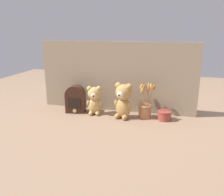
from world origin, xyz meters
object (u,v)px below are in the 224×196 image
(teddy_bear_medium, at_px, (94,100))
(flower_vase, at_px, (145,108))
(teddy_bear_large, at_px, (123,100))
(decorative_tin_tall, at_px, (164,115))
(vintage_radio, at_px, (75,99))

(teddy_bear_medium, height_order, flower_vase, flower_vase)
(teddy_bear_large, bearing_deg, flower_vase, 16.08)
(teddy_bear_large, height_order, flower_vase, flower_vase)
(teddy_bear_medium, bearing_deg, flower_vase, 3.39)
(decorative_tin_tall, bearing_deg, vintage_radio, -179.69)
(teddy_bear_large, xyz_separation_m, flower_vase, (0.18, 0.05, -0.07))
(vintage_radio, bearing_deg, teddy_bear_large, -4.38)
(teddy_bear_medium, height_order, vintage_radio, teddy_bear_medium)
(vintage_radio, distance_m, decorative_tin_tall, 0.78)
(teddy_bear_large, height_order, vintage_radio, teddy_bear_large)
(teddy_bear_large, xyz_separation_m, decorative_tin_tall, (0.34, 0.04, -0.12))
(flower_vase, xyz_separation_m, vintage_radio, (-0.62, -0.02, 0.04))
(vintage_radio, relative_size, decorative_tin_tall, 2.19)
(teddy_bear_large, bearing_deg, vintage_radio, 175.62)
(flower_vase, distance_m, decorative_tin_tall, 0.17)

